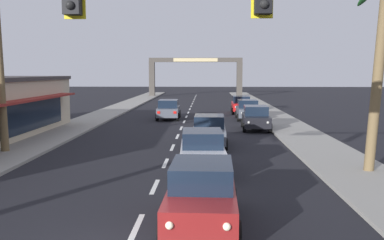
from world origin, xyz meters
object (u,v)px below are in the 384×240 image
(sedan_fifth_in_queue, at_px, (209,130))
(palm_right_second, at_px, (383,32))
(traffic_signal_mast, at_px, (267,23))
(sedan_parked_mid_kerb, at_px, (241,104))
(town_gateway_arch, at_px, (196,71))
(sedan_parked_nearest_kerb, at_px, (248,110))
(sedan_lead_at_stop_bar, at_px, (202,194))
(sedan_oncoming_far, at_px, (169,109))
(sedan_parked_far_kerb, at_px, (256,118))
(sedan_third_in_queue, at_px, (202,151))

(sedan_fifth_in_queue, bearing_deg, palm_right_second, -44.17)
(traffic_signal_mast, height_order, sedan_parked_mid_kerb, traffic_signal_mast)
(traffic_signal_mast, height_order, town_gateway_arch, traffic_signal_mast)
(sedan_fifth_in_queue, height_order, sedan_parked_nearest_kerb, same)
(sedan_lead_at_stop_bar, distance_m, sedan_parked_mid_kerb, 32.09)
(sedan_parked_nearest_kerb, bearing_deg, sedan_fifth_in_queue, -103.98)
(sedan_oncoming_far, relative_size, palm_right_second, 0.55)
(sedan_fifth_in_queue, distance_m, sedan_parked_nearest_kerb, 13.87)
(palm_right_second, bearing_deg, traffic_signal_mast, -122.23)
(sedan_lead_at_stop_bar, bearing_deg, traffic_signal_mast, -66.37)
(traffic_signal_mast, relative_size, sedan_parked_nearest_kerb, 2.53)
(palm_right_second, bearing_deg, sedan_parked_nearest_kerb, 99.40)
(sedan_lead_at_stop_bar, xyz_separation_m, sedan_parked_far_kerb, (3.58, 19.42, 0.00))
(sedan_third_in_queue, relative_size, town_gateway_arch, 0.30)
(traffic_signal_mast, distance_m, sedan_oncoming_far, 29.50)
(sedan_lead_at_stop_bar, xyz_separation_m, sedan_fifth_in_queue, (0.26, 12.56, 0.00))
(sedan_lead_at_stop_bar, height_order, sedan_parked_far_kerb, same)
(sedan_fifth_in_queue, xyz_separation_m, palm_right_second, (6.65, -6.46, 4.73))
(traffic_signal_mast, relative_size, sedan_parked_mid_kerb, 2.52)
(sedan_lead_at_stop_bar, height_order, sedan_oncoming_far, same)
(sedan_fifth_in_queue, xyz_separation_m, town_gateway_arch, (-1.97, 47.98, 3.30))
(sedan_parked_far_kerb, height_order, town_gateway_arch, town_gateway_arch)
(sedan_third_in_queue, bearing_deg, sedan_parked_far_kerb, 74.57)
(town_gateway_arch, bearing_deg, sedan_parked_far_kerb, -82.67)
(sedan_parked_far_kerb, bearing_deg, sedan_fifth_in_queue, -115.84)
(sedan_fifth_in_queue, distance_m, sedan_parked_far_kerb, 7.61)
(sedan_third_in_queue, relative_size, sedan_parked_mid_kerb, 1.00)
(sedan_parked_mid_kerb, bearing_deg, sedan_fifth_in_queue, -99.57)
(traffic_signal_mast, relative_size, sedan_parked_far_kerb, 2.51)
(traffic_signal_mast, xyz_separation_m, sedan_parked_nearest_kerb, (2.36, 28.88, -4.12))
(sedan_third_in_queue, height_order, sedan_parked_nearest_kerb, same)
(traffic_signal_mast, distance_m, sedan_third_in_queue, 10.12)
(sedan_parked_nearest_kerb, bearing_deg, sedan_oncoming_far, -179.89)
(sedan_lead_at_stop_bar, xyz_separation_m, town_gateway_arch, (-1.71, 60.55, 3.30))
(sedan_lead_at_stop_bar, bearing_deg, sedan_third_in_queue, 90.40)
(sedan_oncoming_far, distance_m, town_gateway_arch, 34.73)
(sedan_oncoming_far, bearing_deg, palm_right_second, -63.18)
(sedan_oncoming_far, height_order, sedan_parked_nearest_kerb, same)
(sedan_fifth_in_queue, xyz_separation_m, sedan_parked_mid_kerb, (3.26, 19.33, 0.00))
(sedan_fifth_in_queue, relative_size, town_gateway_arch, 0.29)
(sedan_parked_mid_kerb, bearing_deg, sedan_lead_at_stop_bar, -96.30)
(traffic_signal_mast, bearing_deg, sedan_parked_far_kerb, 84.03)
(sedan_parked_mid_kerb, bearing_deg, sedan_parked_nearest_kerb, -89.12)
(sedan_parked_nearest_kerb, xyz_separation_m, town_gateway_arch, (-5.32, 34.53, 3.30))
(sedan_oncoming_far, xyz_separation_m, sedan_parked_nearest_kerb, (6.76, 0.01, 0.00))
(sedan_oncoming_far, bearing_deg, sedan_lead_at_stop_bar, -83.10)
(sedan_fifth_in_queue, height_order, sedan_parked_far_kerb, same)
(sedan_parked_nearest_kerb, relative_size, sedan_parked_far_kerb, 0.99)
(traffic_signal_mast, xyz_separation_m, palm_right_second, (5.66, 8.97, 0.61))
(traffic_signal_mast, bearing_deg, sedan_third_in_queue, 98.07)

